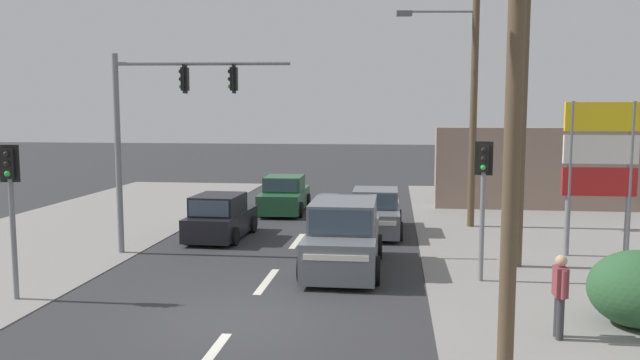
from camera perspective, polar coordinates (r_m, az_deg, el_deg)
name	(u,v)px	position (r m, az deg, el deg)	size (l,w,h in m)	color
ground_plane	(237,320)	(13.32, -7.57, -12.60)	(140.00, 140.00, 0.00)	#303033
lane_dash_near	(209,358)	(11.52, -10.13, -15.71)	(0.20, 2.40, 0.01)	silver
lane_dash_mid	(267,281)	(16.11, -4.88, -9.20)	(0.20, 2.40, 0.01)	silver
lane_dash_far	(297,241)	(20.90, -2.08, -5.58)	(0.20, 2.40, 0.01)	silver
utility_pole_foreground_right	(508,23)	(10.18, 16.81, 13.57)	(3.78, 0.55, 10.53)	brown
utility_pole_midground_right	(524,62)	(17.83, 18.13, 10.23)	(1.80, 0.26, 10.75)	brown
utility_pole_background_right	(471,69)	(23.73, 13.66, 9.87)	(3.78, 0.60, 10.97)	brown
traffic_signal_mast	(160,117)	(19.21, -14.45, 5.63)	(5.28, 0.59, 6.00)	slate
pedestal_signal_right_kerb	(483,187)	(16.08, 14.69, -0.64)	(0.44, 0.31, 3.56)	slate
pedestal_signal_left_kerb	(11,195)	(15.66, -26.41, -1.28)	(0.44, 0.30, 3.56)	slate
shopping_plaza_sign	(600,157)	(19.96, 24.25, 1.95)	(2.10, 0.16, 4.60)	slate
shopfront_wall_far	(575,169)	(29.37, 22.26, 0.93)	(12.00, 1.00, 3.60)	gray
suv_crossing_left	(344,237)	(17.08, 2.16, -5.26)	(2.07, 4.55, 1.90)	slate
hatchback_receding_far	(221,218)	(21.45, -9.08, -3.45)	(1.88, 3.69, 1.53)	black
sedan_kerbside_parked	(285,196)	(26.76, -3.26, -1.45)	(1.97, 4.28, 1.56)	#235633
sedan_oncoming_near	(375,213)	(22.28, 5.08, -3.03)	(1.92, 4.25, 1.56)	slate
pedestrian_at_kerb	(560,292)	(12.73, 21.09, -9.51)	(0.22, 0.56, 1.63)	#333338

